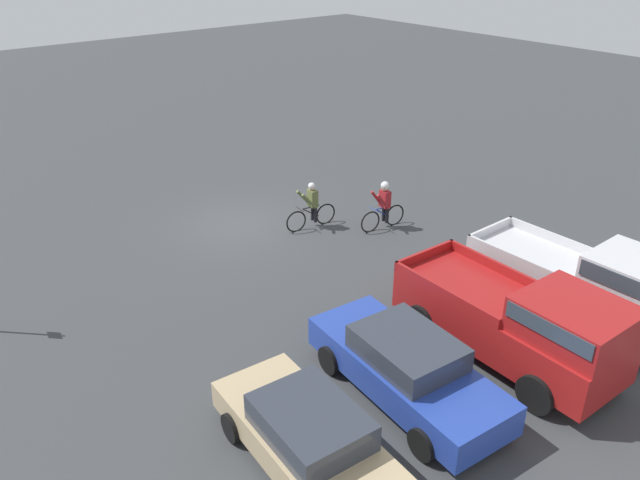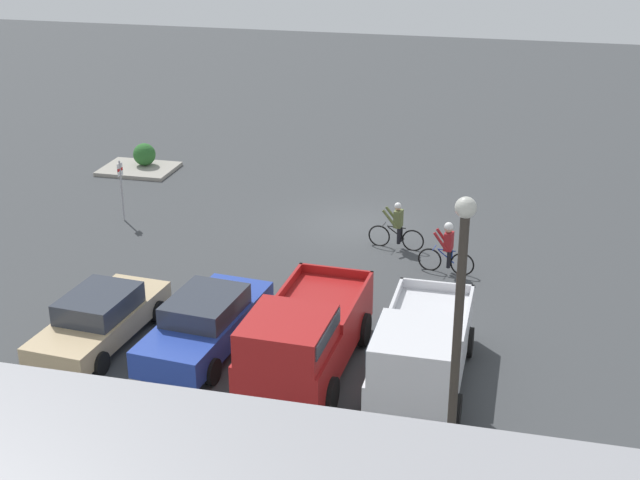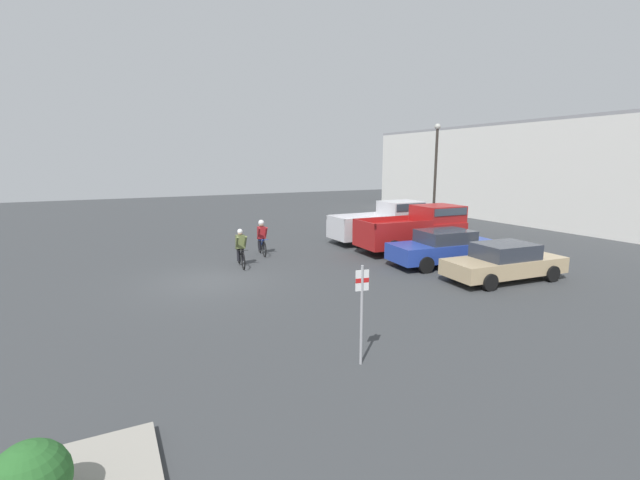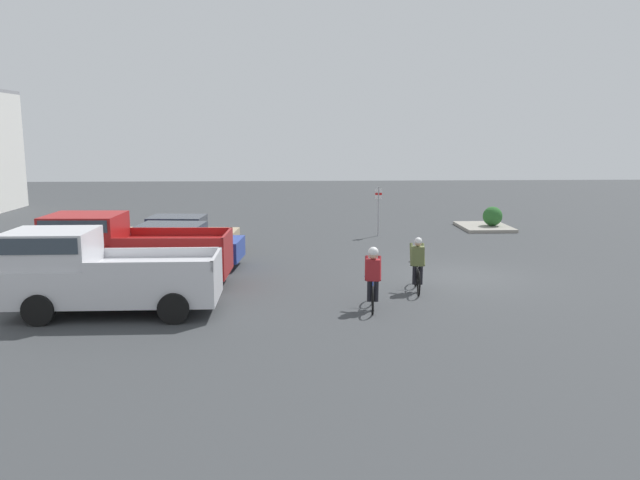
# 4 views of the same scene
# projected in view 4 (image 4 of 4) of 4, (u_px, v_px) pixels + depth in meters

# --- Properties ---
(ground_plane) EXTENTS (80.00, 80.00, 0.00)m
(ground_plane) POSITION_uv_depth(u_px,v_px,m) (459.00, 276.00, 20.10)
(ground_plane) COLOR #383A3D
(pickup_truck_0) EXTENTS (2.16, 5.19, 2.17)m
(pickup_truck_0) POSITION_uv_depth(u_px,v_px,m) (97.00, 271.00, 15.81)
(pickup_truck_0) COLOR silver
(pickup_truck_0) RESTS_ON ground_plane
(pickup_truck_1) EXTENTS (2.41, 5.37, 2.20)m
(pickup_truck_1) POSITION_uv_depth(u_px,v_px,m) (125.00, 249.00, 18.58)
(pickup_truck_1) COLOR maroon
(pickup_truck_1) RESTS_ON ground_plane
(sedan_0) EXTENTS (2.30, 4.92, 1.49)m
(sedan_0) POSITION_uv_depth(u_px,v_px,m) (172.00, 245.00, 21.42)
(sedan_0) COLOR #233D9E
(sedan_0) RESTS_ON ground_plane
(sedan_1) EXTENTS (2.17, 4.71, 1.39)m
(sedan_1) POSITION_uv_depth(u_px,v_px,m) (178.00, 234.00, 24.18)
(sedan_1) COLOR tan
(sedan_1) RESTS_ON ground_plane
(cyclist_0) EXTENTS (1.88, 0.51, 1.61)m
(cyclist_0) POSITION_uv_depth(u_px,v_px,m) (418.00, 265.00, 18.18)
(cyclist_0) COLOR black
(cyclist_0) RESTS_ON ground_plane
(cyclist_1) EXTENTS (1.76, 0.50, 1.67)m
(cyclist_1) POSITION_uv_depth(u_px,v_px,m) (373.00, 277.00, 16.32)
(cyclist_1) COLOR black
(cyclist_1) RESTS_ON ground_plane
(fire_lane_sign) EXTENTS (0.07, 0.30, 2.21)m
(fire_lane_sign) POSITION_uv_depth(u_px,v_px,m) (378.00, 206.00, 27.70)
(fire_lane_sign) COLOR #9E9EA3
(fire_lane_sign) RESTS_ON ground_plane
(curb_island) EXTENTS (2.95, 2.29, 0.15)m
(curb_island) POSITION_uv_depth(u_px,v_px,m) (484.00, 227.00, 30.06)
(curb_island) COLOR gray
(curb_island) RESTS_ON ground_plane
(shrub) EXTENTS (0.93, 0.93, 0.93)m
(shrub) POSITION_uv_depth(u_px,v_px,m) (493.00, 216.00, 29.84)
(shrub) COLOR #286028
(shrub) RESTS_ON curb_island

